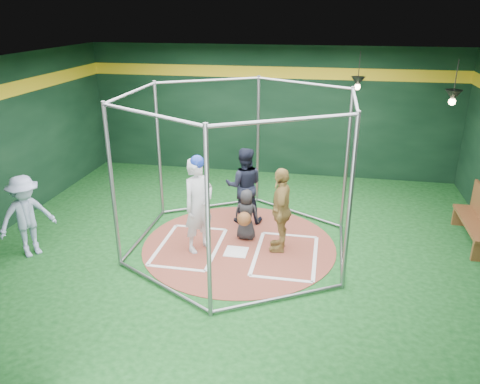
% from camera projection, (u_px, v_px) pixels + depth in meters
% --- Properties ---
extents(room_shell, '(10.10, 9.10, 3.53)m').
position_uv_depth(room_shell, '(239.00, 161.00, 8.63)').
color(room_shell, '#0D3C13').
rests_on(room_shell, ground).
extents(clay_disc, '(3.80, 3.80, 0.01)m').
position_uv_depth(clay_disc, '(239.00, 245.00, 9.27)').
color(clay_disc, brown).
rests_on(clay_disc, ground).
extents(home_plate, '(0.43, 0.43, 0.01)m').
position_uv_depth(home_plate, '(236.00, 252.00, 8.99)').
color(home_plate, white).
rests_on(home_plate, clay_disc).
extents(batter_box_left, '(1.17, 1.77, 0.01)m').
position_uv_depth(batter_box_left, '(189.00, 246.00, 9.20)').
color(batter_box_left, white).
rests_on(batter_box_left, clay_disc).
extents(batter_box_right, '(1.17, 1.77, 0.01)m').
position_uv_depth(batter_box_right, '(286.00, 255.00, 8.87)').
color(batter_box_right, white).
rests_on(batter_box_right, clay_disc).
extents(batting_cage, '(4.05, 4.67, 3.00)m').
position_uv_depth(batting_cage, '(239.00, 174.00, 8.72)').
color(batting_cage, gray).
rests_on(batting_cage, ground).
extents(pendant_lamp_near, '(0.34, 0.34, 0.90)m').
position_uv_depth(pendant_lamp_near, '(358.00, 82.00, 11.16)').
color(pendant_lamp_near, black).
rests_on(pendant_lamp_near, room_shell).
extents(pendant_lamp_far, '(0.34, 0.34, 0.90)m').
position_uv_depth(pendant_lamp_far, '(453.00, 96.00, 9.39)').
color(pendant_lamp_far, black).
rests_on(pendant_lamp_far, room_shell).
extents(batter_figure, '(0.74, 0.80, 1.91)m').
position_uv_depth(batter_figure, '(199.00, 204.00, 8.77)').
color(batter_figure, '#BBBBC1').
rests_on(batter_figure, clay_disc).
extents(visitor_leopard, '(0.44, 0.99, 1.66)m').
position_uv_depth(visitor_leopard, '(281.00, 210.00, 8.82)').
color(visitor_leopard, tan).
rests_on(visitor_leopard, clay_disc).
extents(catcher_figure, '(0.53, 0.57, 1.04)m').
position_uv_depth(catcher_figure, '(246.00, 215.00, 9.33)').
color(catcher_figure, black).
rests_on(catcher_figure, clay_disc).
extents(umpire, '(0.91, 0.76, 1.67)m').
position_uv_depth(umpire, '(244.00, 186.00, 9.99)').
color(umpire, black).
rests_on(umpire, clay_disc).
extents(bystander_blue, '(1.08, 1.17, 1.59)m').
position_uv_depth(bystander_blue, '(26.00, 216.00, 8.65)').
color(bystander_blue, '#95A4C5').
rests_on(bystander_blue, ground).
extents(dugout_bench, '(0.41, 1.77, 1.04)m').
position_uv_depth(dugout_bench, '(479.00, 218.00, 9.21)').
color(dugout_bench, brown).
rests_on(dugout_bench, ground).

